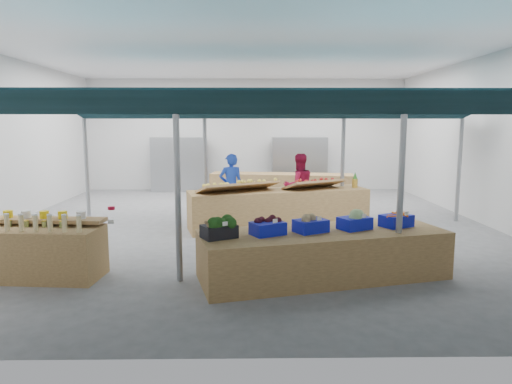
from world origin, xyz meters
The scene contains 22 objects.
floor centered at (0.00, 0.00, 0.00)m, with size 13.00×13.00×0.00m, color slate.
hall centered at (0.00, 1.44, 2.65)m, with size 13.00×13.00×13.00m.
pole_grid centered at (0.75, -1.75, 1.81)m, with size 10.00×4.60×3.00m.
awnings centered at (0.75, -1.75, 2.78)m, with size 9.50×7.08×0.30m.
back_shelving_left centered at (-2.50, 6.00, 1.00)m, with size 2.00×0.50×2.00m, color #B23F33.
back_shelving_right centered at (2.00, 6.00, 1.00)m, with size 2.00×0.50×2.00m, color #B23F33.
bottle_shelf centered at (-3.24, -3.82, 0.45)m, with size 1.95×1.28×1.12m.
veg_counter centered at (1.32, -3.87, 0.39)m, with size 3.97×1.32×0.77m, color brown.
fruit_counter centered at (0.83, -0.20, 0.46)m, with size 4.33×1.03×0.93m, color brown.
far_counter centered at (1.20, 4.21, 0.43)m, with size 4.76×0.95×0.86m, color brown.
vendor_left centered at (-0.37, 0.90, 0.87)m, with size 0.63×0.41×1.73m, color #1B3BB1.
vendor_right centered at (1.43, 0.90, 0.87)m, with size 0.84×0.66×1.73m, color maroon.
crate_broccoli centered at (-0.34, -4.29, 0.93)m, with size 0.61×0.55×0.35m.
crate_beets centered at (0.41, -4.10, 0.91)m, with size 0.61×0.55×0.29m.
crate_celeriac centered at (1.10, -3.93, 0.92)m, with size 0.61×0.55×0.31m.
crate_cabbage centered at (1.85, -3.74, 0.93)m, with size 0.61×0.55×0.35m.
crate_carrots centered at (2.60, -3.55, 0.88)m, with size 0.61×0.55×0.29m.
sparrow centered at (-0.48, -4.47, 1.02)m, with size 0.12×0.09×0.11m.
pole_ribbon centered at (-2.18, -3.56, 1.08)m, with size 0.12×0.12×0.28m.
apple_heap_yellow centered at (-0.14, -0.55, 1.09)m, with size 2.00×1.53×0.27m.
apple_heap_red centered at (1.71, -0.08, 1.09)m, with size 1.65×1.33×0.27m.
pineapple centered at (2.76, 0.19, 1.11)m, with size 0.14×0.14×0.39m.
Camera 1 is at (0.12, -11.05, 2.47)m, focal length 32.00 mm.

